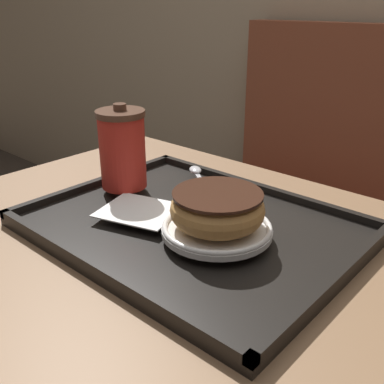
# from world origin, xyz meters

# --- Properties ---
(cafe_table) EXTENTS (0.95, 0.65, 0.74)m
(cafe_table) POSITION_xyz_m (0.00, 0.00, 0.58)
(cafe_table) COLOR #846042
(cafe_table) RESTS_ON ground_plane
(serving_tray) EXTENTS (0.47, 0.36, 0.02)m
(serving_tray) POSITION_xyz_m (-0.03, 0.02, 0.75)
(serving_tray) COLOR black
(serving_tray) RESTS_ON cafe_table
(napkin_paper) EXTENTS (0.14, 0.13, 0.00)m
(napkin_paper) POSITION_xyz_m (-0.11, -0.02, 0.77)
(napkin_paper) COLOR white
(napkin_paper) RESTS_ON serving_tray
(coffee_cup_front) EXTENTS (0.08, 0.08, 0.14)m
(coffee_cup_front) POSITION_xyz_m (-0.20, 0.03, 0.83)
(coffee_cup_front) COLOR red
(coffee_cup_front) RESTS_ON serving_tray
(plate_with_chocolate_donut) EXTENTS (0.15, 0.15, 0.01)m
(plate_with_chocolate_donut) POSITION_xyz_m (0.03, 0.01, 0.77)
(plate_with_chocolate_donut) COLOR white
(plate_with_chocolate_donut) RESTS_ON serving_tray
(donut_chocolate_glazed) EXTENTS (0.13, 0.13, 0.05)m
(donut_chocolate_glazed) POSITION_xyz_m (0.03, 0.01, 0.80)
(donut_chocolate_glazed) COLOR tan
(donut_chocolate_glazed) RESTS_ON plate_with_chocolate_donut
(spoon) EXTENTS (0.12, 0.10, 0.01)m
(spoon) POSITION_xyz_m (-0.14, 0.15, 0.77)
(spoon) COLOR silver
(spoon) RESTS_ON serving_tray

